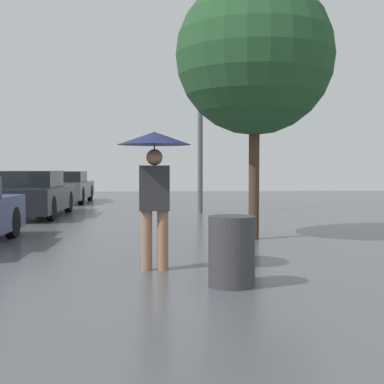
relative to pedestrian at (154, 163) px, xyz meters
name	(u,v)px	position (x,y,z in m)	size (l,w,h in m)	color
pedestrian	(154,163)	(0.00, 0.00, 0.00)	(1.02, 1.02, 1.92)	#9E7051
parked_car_third	(33,195)	(-3.62, 8.31, -0.86)	(1.75, 4.39, 1.32)	black
parked_car_farthest	(67,188)	(-3.70, 14.40, -0.88)	(1.69, 4.11, 1.26)	#4C514C
tree	(255,56)	(1.93, 3.06, 2.12)	(3.10, 3.10, 5.16)	#473323
street_lamp	(200,120)	(1.32, 9.15, 1.39)	(0.31, 0.31, 4.97)	#515456
trash_bin	(232,251)	(0.93, -1.06, -1.06)	(0.56, 0.56, 0.85)	#38383D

